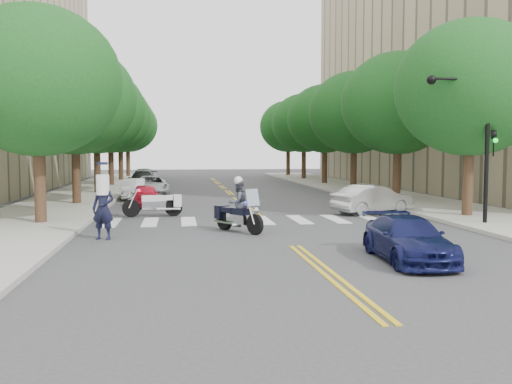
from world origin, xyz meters
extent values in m
plane|color=#38383A|center=(0.00, 0.00, 0.00)|extent=(140.00, 140.00, 0.00)
cube|color=#9E9991|center=(-9.50, 22.00, 0.07)|extent=(5.00, 60.00, 0.15)
cube|color=#9E9991|center=(9.50, 22.00, 0.07)|extent=(5.00, 60.00, 0.15)
cylinder|color=#382316|center=(-8.80, 6.00, 1.66)|extent=(0.44, 0.44, 3.32)
ellipsoid|color=#164D16|center=(-8.80, 6.00, 5.56)|extent=(6.40, 6.40, 5.76)
cylinder|color=#382316|center=(-8.80, 14.00, 1.66)|extent=(0.44, 0.44, 3.32)
ellipsoid|color=#164D16|center=(-8.80, 14.00, 5.56)|extent=(6.40, 6.40, 5.76)
cylinder|color=#382316|center=(-8.80, 22.00, 1.66)|extent=(0.44, 0.44, 3.32)
ellipsoid|color=#164D16|center=(-8.80, 22.00, 5.56)|extent=(6.40, 6.40, 5.76)
cylinder|color=#382316|center=(-8.80, 30.00, 1.66)|extent=(0.44, 0.44, 3.32)
ellipsoid|color=#164D16|center=(-8.80, 30.00, 5.56)|extent=(6.40, 6.40, 5.76)
cylinder|color=#382316|center=(-8.80, 38.00, 1.66)|extent=(0.44, 0.44, 3.32)
ellipsoid|color=#164D16|center=(-8.80, 38.00, 5.56)|extent=(6.40, 6.40, 5.76)
cylinder|color=#382316|center=(-8.80, 46.00, 1.66)|extent=(0.44, 0.44, 3.32)
ellipsoid|color=#164D16|center=(-8.80, 46.00, 5.56)|extent=(6.40, 6.40, 5.76)
cylinder|color=#382316|center=(8.80, 6.00, 1.66)|extent=(0.44, 0.44, 3.32)
ellipsoid|color=#164D16|center=(8.80, 6.00, 5.56)|extent=(6.40, 6.40, 5.76)
cylinder|color=#382316|center=(8.80, 14.00, 1.66)|extent=(0.44, 0.44, 3.32)
ellipsoid|color=#164D16|center=(8.80, 14.00, 5.56)|extent=(6.40, 6.40, 5.76)
cylinder|color=#382316|center=(8.80, 22.00, 1.66)|extent=(0.44, 0.44, 3.32)
ellipsoid|color=#164D16|center=(8.80, 22.00, 5.56)|extent=(6.40, 6.40, 5.76)
cylinder|color=#382316|center=(8.80, 30.00, 1.66)|extent=(0.44, 0.44, 3.32)
ellipsoid|color=#164D16|center=(8.80, 30.00, 5.56)|extent=(6.40, 6.40, 5.76)
cylinder|color=#382316|center=(8.80, 38.00, 1.66)|extent=(0.44, 0.44, 3.32)
ellipsoid|color=#164D16|center=(8.80, 38.00, 5.56)|extent=(6.40, 6.40, 5.76)
cylinder|color=#382316|center=(8.80, 46.00, 1.66)|extent=(0.44, 0.44, 3.32)
ellipsoid|color=#164D16|center=(8.80, 46.00, 5.56)|extent=(6.40, 6.40, 5.76)
cylinder|color=black|center=(8.20, 3.50, 3.00)|extent=(0.16, 0.16, 6.00)
cylinder|color=black|center=(7.00, 3.50, 5.60)|extent=(2.40, 0.10, 0.10)
sphere|color=black|center=(5.90, 3.50, 5.55)|extent=(0.36, 0.36, 0.36)
imported|color=black|center=(8.45, 3.50, 3.20)|extent=(0.16, 0.20, 1.00)
sphere|color=#0CCC26|center=(8.45, 3.35, 3.30)|extent=(0.18, 0.18, 0.18)
cylinder|color=black|center=(-0.88, 2.51, 0.37)|extent=(0.53, 0.70, 0.73)
cylinder|color=black|center=(-1.82, 3.95, 0.37)|extent=(0.56, 0.72, 0.73)
cube|color=silver|center=(-1.38, 3.27, 0.48)|extent=(0.82, 1.00, 0.34)
cube|color=black|center=(-1.32, 3.18, 0.75)|extent=(0.74, 0.84, 0.24)
cube|color=black|center=(-1.65, 3.68, 0.78)|extent=(0.68, 0.73, 0.17)
cube|color=black|center=(-1.91, 4.09, 0.65)|extent=(0.57, 0.53, 0.48)
cube|color=#8C99A5|center=(-0.96, 2.62, 1.29)|extent=(0.54, 0.43, 0.59)
cube|color=red|center=(-0.95, 2.85, 1.10)|extent=(0.15, 0.15, 0.09)
cube|color=#0C26E5|center=(-1.17, 2.71, 1.10)|extent=(0.15, 0.15, 0.09)
imported|color=#474C56|center=(-1.38, 3.27, 1.04)|extent=(1.04, 0.99, 1.70)
sphere|color=silver|center=(-1.38, 3.27, 1.84)|extent=(0.32, 0.32, 0.32)
cylinder|color=black|center=(-5.55, 8.42, 0.39)|extent=(0.79, 0.22, 0.78)
cylinder|color=black|center=(-3.72, 8.57, 0.39)|extent=(0.80, 0.27, 0.78)
cube|color=silver|center=(-4.58, 8.50, 0.52)|extent=(1.06, 0.45, 0.37)
cube|color=silver|center=(-4.69, 8.49, 0.80)|extent=(0.83, 0.48, 0.25)
cube|color=silver|center=(-4.06, 8.54, 0.83)|extent=(0.67, 0.51, 0.18)
cube|color=silver|center=(-3.55, 8.58, 0.69)|extent=(0.38, 0.53, 0.52)
cube|color=#8C99A5|center=(-5.40, 8.44, 1.38)|extent=(0.22, 0.59, 0.63)
cube|color=red|center=(-5.20, 8.31, 1.17)|extent=(0.12, 0.12, 0.09)
cube|color=#0C26E5|center=(-5.22, 8.59, 1.17)|extent=(0.12, 0.12, 0.09)
imported|color=black|center=(-5.95, 2.16, 1.03)|extent=(0.87, 0.71, 2.05)
imported|color=silver|center=(5.43, 8.43, 0.66)|extent=(4.25, 2.91, 1.33)
imported|color=#101445|center=(2.50, -2.66, 0.58)|extent=(1.82, 4.09, 1.17)
imported|color=red|center=(-5.20, 13.00, 0.59)|extent=(1.51, 3.49, 1.17)
imported|color=silver|center=(-6.12, 17.68, 0.61)|extent=(1.43, 3.76, 1.23)
imported|color=gray|center=(-5.22, 19.72, 0.65)|extent=(2.60, 4.88, 1.30)
imported|color=black|center=(-5.97, 24.50, 0.70)|extent=(2.21, 4.94, 1.41)
imported|color=#939297|center=(-6.30, 31.19, 0.75)|extent=(1.85, 4.42, 1.50)
camera|label=1|loc=(-3.53, -16.90, 2.94)|focal=40.00mm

